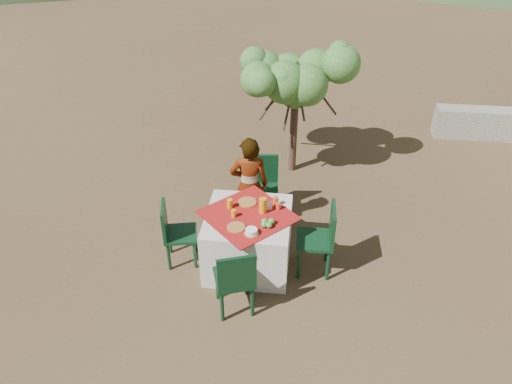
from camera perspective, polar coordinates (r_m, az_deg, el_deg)
ground at (r=6.78m, az=5.17°, el=-5.75°), size 160.00×160.00×0.00m
table at (r=6.21m, az=-0.90°, el=-5.45°), size 1.30×1.30×0.76m
chair_far at (r=6.99m, az=0.82°, el=0.93°), size 0.46×0.46×0.91m
chair_near at (r=5.51m, az=-2.39°, el=-9.92°), size 0.54×0.54×0.91m
chair_left at (r=6.26m, az=-9.32°, el=-4.42°), size 0.47×0.47×0.86m
chair_right at (r=6.07m, az=7.50°, el=-5.08°), size 0.45×0.45×0.95m
person at (r=6.59m, az=-0.77°, el=0.75°), size 0.56×0.42×1.41m
shrub_tree at (r=7.69m, az=5.02°, el=12.24°), size 1.59×1.56×1.87m
stone_wall at (r=10.18m, az=26.88°, el=6.89°), size 2.60×0.35×0.55m
plate_far at (r=6.17m, az=-1.00°, el=-1.16°), size 0.23×0.23×0.01m
plate_near at (r=5.77m, az=-2.29°, el=-4.04°), size 0.22×0.22×0.01m
glass_far at (r=6.06m, az=-3.01°, el=-1.33°), size 0.07×0.07×0.12m
glass_near at (r=5.92m, az=-2.57°, el=-2.46°), size 0.06×0.06×0.10m
juice_pitcher at (r=5.95m, az=0.79°, el=-1.54°), size 0.09×0.09×0.20m
bowl_plate at (r=5.68m, az=-0.53°, el=-4.74°), size 0.17×0.17×0.01m
white_bowl at (r=5.66m, az=-0.53°, el=-4.50°), size 0.14×0.14×0.05m
jar_left at (r=6.04m, az=2.55°, el=-1.62°), size 0.06×0.06×0.09m
jar_right at (r=6.12m, az=2.27°, el=-1.01°), size 0.07×0.07×0.11m
napkin_holder at (r=6.04m, az=1.48°, el=-1.59°), size 0.08×0.06×0.10m
fruit_cluster at (r=5.78m, az=1.30°, el=-3.56°), size 0.16×0.15×0.08m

